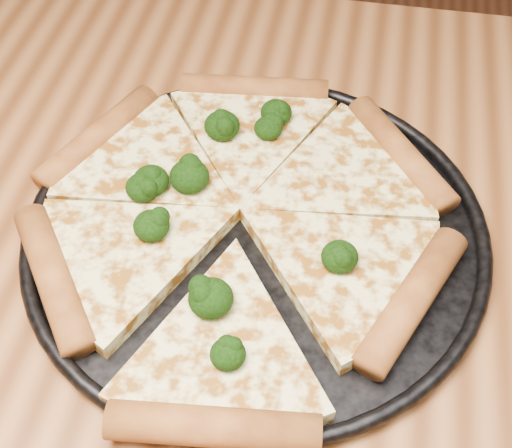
# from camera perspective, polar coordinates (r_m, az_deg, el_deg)

# --- Properties ---
(dining_table) EXTENTS (1.20, 0.90, 0.75)m
(dining_table) POSITION_cam_1_polar(r_m,az_deg,el_deg) (0.68, -7.90, -8.99)
(dining_table) COLOR brown
(dining_table) RESTS_ON ground
(pizza_pan) EXTENTS (0.40, 0.40, 0.02)m
(pizza_pan) POSITION_cam_1_polar(r_m,az_deg,el_deg) (0.62, -0.00, -0.49)
(pizza_pan) COLOR black
(pizza_pan) RESTS_ON dining_table
(pizza) EXTENTS (0.39, 0.41, 0.03)m
(pizza) POSITION_cam_1_polar(r_m,az_deg,el_deg) (0.62, -1.35, 0.70)
(pizza) COLOR #F1E393
(pizza) RESTS_ON pizza_pan
(broccoli_florets) EXTENTS (0.21, 0.30, 0.03)m
(broccoli_florets) POSITION_cam_1_polar(r_m,az_deg,el_deg) (0.62, -3.42, 2.22)
(broccoli_florets) COLOR black
(broccoli_florets) RESTS_ON pizza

